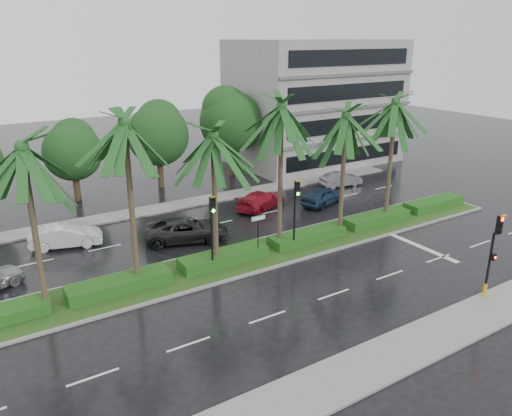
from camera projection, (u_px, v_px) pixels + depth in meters
ground at (277, 259)px, 29.07m from camera, size 120.00×120.00×0.00m
near_sidewalk at (415, 344)px, 20.91m from camera, size 40.00×2.40×0.12m
far_sidewalk at (189, 203)px, 38.62m from camera, size 40.00×2.00×0.12m
median at (267, 252)px, 29.84m from camera, size 36.00×4.00×0.15m
hedge at (268, 246)px, 29.72m from camera, size 35.20×1.40×0.60m
lane_markings at (322, 250)px, 30.26m from camera, size 34.00×13.06×0.01m
palm_row at (249, 131)px, 26.81m from camera, size 26.30×4.20×9.31m
signal_near at (493, 253)px, 23.81m from camera, size 0.34×0.45×4.36m
signal_median_left at (212, 222)px, 26.30m from camera, size 0.34×0.42×4.36m
signal_median_right at (296, 205)px, 29.09m from camera, size 0.34×0.42×4.36m
street_sign at (258, 226)px, 28.25m from camera, size 0.95×0.09×2.60m
bg_trees at (175, 131)px, 42.35m from camera, size 32.67×5.68×8.20m
building at (315, 102)px, 50.09m from camera, size 16.00×10.00×12.00m
car_white at (66, 236)px, 30.57m from camera, size 2.58×4.48×1.40m
car_darkgrey at (186, 230)px, 31.46m from camera, size 4.04×5.76×1.46m
car_red at (261, 200)px, 37.39m from camera, size 3.39×4.91×1.32m
car_blue at (323, 196)px, 38.25m from camera, size 2.74×4.38×1.39m
car_grey at (341, 179)px, 42.96m from camera, size 1.80×3.87×1.23m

